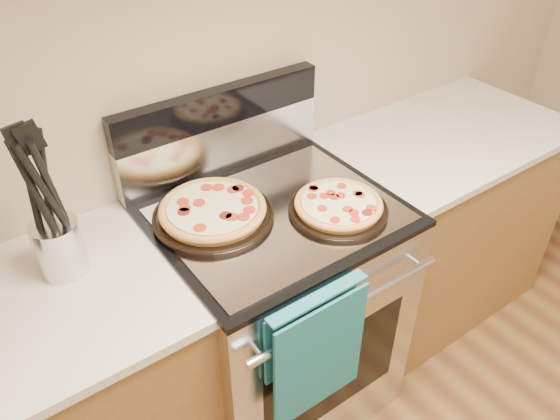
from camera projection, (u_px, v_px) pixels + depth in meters
wall_back at (209, 46)px, 1.71m from camera, size 4.00×0.00×4.00m
range_body at (275, 312)px, 2.01m from camera, size 0.76×0.68×0.90m
oven_window at (333, 374)px, 1.80m from camera, size 0.56×0.01×0.40m
cooktop at (274, 213)px, 1.74m from camera, size 0.76×0.68×0.02m
backsplash_lower at (222, 146)px, 1.88m from camera, size 0.76×0.06×0.18m
backsplash_upper at (219, 106)px, 1.79m from camera, size 0.76×0.06×0.12m
oven_handle at (349, 307)px, 1.56m from camera, size 0.70×0.03×0.03m
dish_towel at (315, 349)px, 1.56m from camera, size 0.32×0.05×0.42m
foil_sheet at (279, 214)px, 1.71m from camera, size 0.70×0.55×0.01m
cabinet_right at (431, 225)px, 2.45m from camera, size 1.00×0.62×0.88m
countertop_right at (449, 135)px, 2.18m from camera, size 1.02×0.64×0.03m
pepperoni_pizza_back at (213, 212)px, 1.68m from camera, size 0.39×0.39×0.05m
pepperoni_pizza_front at (338, 206)px, 1.71m from camera, size 0.37×0.37×0.04m
utensil_crock at (60, 248)px, 1.48m from camera, size 0.15×0.15×0.16m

